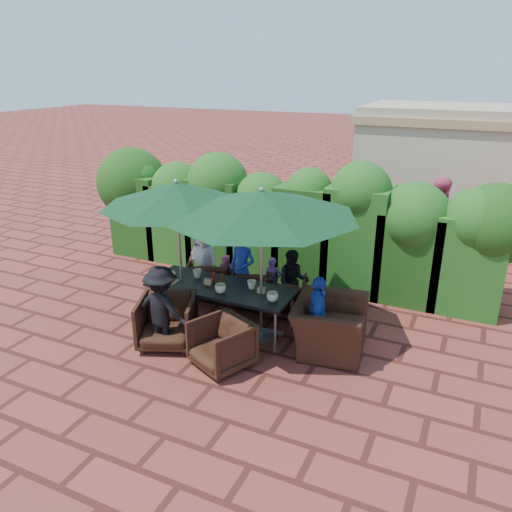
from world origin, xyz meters
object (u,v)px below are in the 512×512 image
at_px(dining_table, 221,290).
at_px(umbrella_left, 177,195).
at_px(umbrella_right, 262,204).
at_px(chair_near_left, 167,319).
at_px(chair_far_mid, 252,284).
at_px(chair_near_right, 222,342).
at_px(chair_far_right, 284,294).
at_px(chair_far_left, 209,277).
at_px(chair_end_right, 330,318).

bearing_deg(dining_table, umbrella_left, -175.08).
bearing_deg(umbrella_right, dining_table, 179.87).
bearing_deg(chair_near_left, chair_far_mid, 51.09).
height_order(umbrella_right, chair_near_right, umbrella_right).
bearing_deg(chair_far_right, chair_near_left, 39.07).
distance_m(chair_far_left, chair_near_right, 2.42).
bearing_deg(chair_far_left, dining_table, 105.83).
bearing_deg(chair_near_left, chair_far_left, 77.58).
bearing_deg(chair_near_right, chair_far_right, 109.12).
xyz_separation_m(chair_far_mid, chair_end_right, (1.76, -0.94, 0.15)).
bearing_deg(chair_far_right, chair_end_right, 127.39).
relative_size(chair_far_mid, chair_near_right, 0.95).
height_order(chair_far_mid, chair_far_right, chair_far_mid).
distance_m(chair_near_left, chair_near_right, 1.08).
xyz_separation_m(dining_table, chair_far_left, (-0.81, 0.98, -0.29)).
bearing_deg(umbrella_left, chair_near_left, -74.47).
bearing_deg(chair_far_left, chair_near_left, 75.96).
bearing_deg(chair_near_right, umbrella_right, 105.87).
height_order(dining_table, chair_near_right, chair_near_right).
relative_size(umbrella_right, chair_near_left, 3.38).
bearing_deg(umbrella_right, chair_far_right, 87.81).
xyz_separation_m(dining_table, umbrella_left, (-0.71, -0.06, 1.54)).
xyz_separation_m(chair_far_left, chair_end_right, (2.63, -0.88, 0.13)).
bearing_deg(chair_far_mid, chair_far_left, -18.57).
distance_m(chair_far_right, chair_end_right, 1.35).
xyz_separation_m(umbrella_left, chair_far_left, (-0.10, 1.04, -1.82)).
distance_m(chair_far_mid, chair_end_right, 2.00).
bearing_deg(chair_far_mid, umbrella_left, 32.12).
height_order(dining_table, chair_far_mid, dining_table).
distance_m(umbrella_left, chair_far_mid, 2.28).
relative_size(chair_far_right, chair_near_right, 0.95).
relative_size(umbrella_left, chair_end_right, 2.05).
relative_size(chair_far_right, chair_near_left, 0.85).
relative_size(umbrella_right, chair_far_mid, 3.95).
relative_size(umbrella_left, umbrella_right, 0.84).
xyz_separation_m(chair_near_left, chair_end_right, (2.32, 0.94, 0.09)).
height_order(dining_table, umbrella_right, umbrella_right).
xyz_separation_m(umbrella_left, umbrella_right, (1.44, 0.06, 0.00)).
height_order(dining_table, chair_near_left, chair_near_left).
relative_size(chair_far_left, chair_far_mid, 1.05).
height_order(umbrella_left, chair_near_left, umbrella_left).
height_order(umbrella_right, chair_near_left, umbrella_right).
relative_size(chair_near_right, chair_end_right, 0.65).
bearing_deg(chair_far_right, chair_far_mid, -25.51).
bearing_deg(chair_near_left, umbrella_right, 12.09).
bearing_deg(dining_table, chair_far_right, 50.27).
distance_m(umbrella_right, chair_near_left, 2.31).
relative_size(dining_table, umbrella_right, 0.83).
bearing_deg(chair_near_left, chair_end_right, -0.19).
bearing_deg(chair_near_right, dining_table, 143.88).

